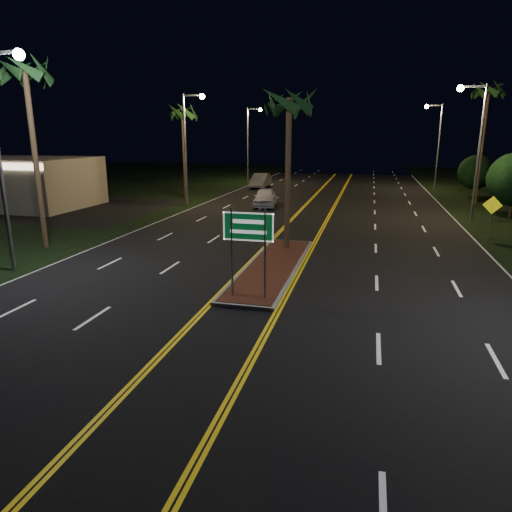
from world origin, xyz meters
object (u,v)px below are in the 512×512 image
(streetlight_left_far, at_px, (251,136))
(palm_left_near, at_px, (25,73))
(commercial_building, at_px, (0,182))
(car_near, at_px, (265,196))
(streetlight_left_mid, at_px, (189,137))
(streetlight_right_mid, at_px, (475,137))
(median_island, at_px, (273,267))
(warning_sign, at_px, (492,211))
(shrub_far, at_px, (476,172))
(highway_sign, at_px, (248,235))
(palm_median, at_px, (289,102))
(streetlight_right_far, at_px, (436,136))
(palm_right_far, at_px, (488,92))
(palm_left_far, at_px, (182,113))
(streetlight_left_near, at_px, (4,138))
(car_far, at_px, (261,179))

(streetlight_left_far, height_order, palm_left_near, palm_left_near)
(commercial_building, distance_m, car_near, 22.17)
(streetlight_left_mid, distance_m, streetlight_right_mid, 21.32)
(median_island, relative_size, streetlight_right_mid, 1.14)
(warning_sign, bearing_deg, car_near, 164.33)
(palm_left_near, distance_m, shrub_far, 38.93)
(shrub_far, relative_size, warning_sign, 1.62)
(highway_sign, height_order, palm_median, palm_median)
(streetlight_right_mid, distance_m, shrub_far, 14.74)
(streetlight_left_mid, relative_size, streetlight_right_mid, 1.00)
(commercial_building, relative_size, streetlight_left_mid, 1.67)
(shrub_far, bearing_deg, highway_sign, -112.57)
(streetlight_left_mid, xyz_separation_m, warning_sign, (21.41, -8.03, -4.07))
(highway_sign, bearing_deg, streetlight_right_far, 74.85)
(streetlight_right_far, bearing_deg, highway_sign, -105.15)
(palm_right_far, bearing_deg, shrub_far, 80.54)
(highway_sign, distance_m, palm_left_near, 14.92)
(palm_left_far, relative_size, car_near, 1.67)
(streetlight_right_mid, bearing_deg, streetlight_left_near, -139.70)
(streetlight_left_near, relative_size, streetlight_left_mid, 1.00)
(median_island, height_order, streetlight_left_far, streetlight_left_far)
(car_far, bearing_deg, streetlight_right_mid, -42.43)
(palm_right_far, relative_size, car_far, 1.88)
(streetlight_left_near, relative_size, car_far, 1.64)
(streetlight_left_near, height_order, palm_left_far, streetlight_left_near)
(car_far, xyz_separation_m, warning_sign, (18.87, -22.73, 0.68))
(median_island, distance_m, palm_left_near, 15.20)
(highway_sign, relative_size, streetlight_right_far, 0.36)
(highway_sign, relative_size, palm_median, 0.39)
(palm_left_far, height_order, warning_sign, palm_left_far)
(streetlight_left_mid, bearing_deg, median_island, -58.02)
(commercial_building, distance_m, palm_median, 28.18)
(streetlight_right_far, xyz_separation_m, palm_left_near, (-23.11, -34.00, 3.02))
(warning_sign, bearing_deg, car_far, 144.35)
(highway_sign, bearing_deg, streetlight_left_mid, 116.59)
(streetlight_right_far, bearing_deg, shrub_far, -62.02)
(streetlight_left_near, relative_size, palm_right_far, 0.87)
(highway_sign, xyz_separation_m, streetlight_right_mid, (10.61, 19.20, 3.25))
(streetlight_left_far, height_order, warning_sign, streetlight_left_far)
(palm_right_far, height_order, shrub_far, palm_right_far)
(streetlight_right_mid, height_order, car_near, streetlight_right_mid)
(palm_median, height_order, car_far, palm_median)
(car_near, bearing_deg, highway_sign, -86.70)
(median_island, relative_size, warning_sign, 4.19)
(streetlight_left_near, bearing_deg, car_near, 73.43)
(palm_right_far, bearing_deg, streetlight_left_mid, -165.63)
(warning_sign, bearing_deg, streetlight_left_mid, 174.10)
(shrub_far, xyz_separation_m, car_far, (-21.87, 2.70, -1.42))
(streetlight_left_far, distance_m, shrub_far, 25.90)
(commercial_building, relative_size, car_far, 2.74)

